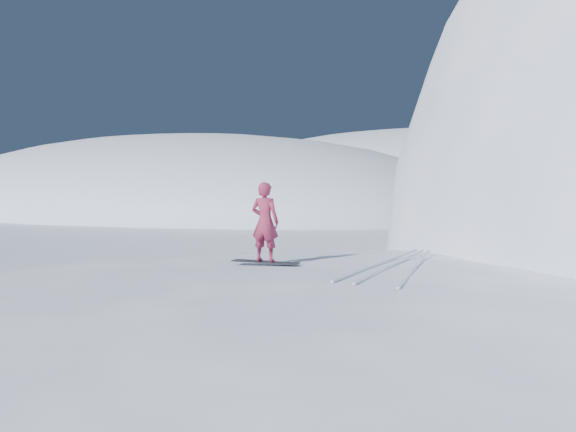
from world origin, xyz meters
TOP-DOWN VIEW (x-y plane):
  - near_ridge at (1.00, 3.00)m, footprint 36.00×28.00m
  - far_ridge_a at (-70.00, 60.00)m, footprint 120.00×70.00m
  - far_ridge_c at (-40.00, 110.00)m, footprint 140.00×90.00m
  - wind_bumps at (-0.56, 2.12)m, footprint 16.00×14.40m
  - snowboard at (-3.13, 2.70)m, footprint 1.75×0.66m
  - snowboarder at (-3.13, 2.70)m, footprint 0.79×0.60m
  - vapor_plume at (-47.66, 33.18)m, footprint 11.41×9.13m
  - board_tracks at (-0.35, 4.33)m, footprint 1.89×5.98m

SIDE VIEW (x-z plane):
  - near_ridge at x=1.00m, z-range -2.40..2.40m
  - far_ridge_a at x=-70.00m, z-range -14.00..14.00m
  - far_ridge_c at x=-40.00m, z-range -18.00..18.00m
  - wind_bumps at x=-0.56m, z-range -0.50..0.50m
  - vapor_plume at x=-47.66m, z-range -3.99..3.99m
  - snowboard at x=-3.13m, z-range 2.40..2.43m
  - board_tracks at x=-0.35m, z-range 2.40..2.44m
  - snowboarder at x=-3.13m, z-range 2.43..4.37m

